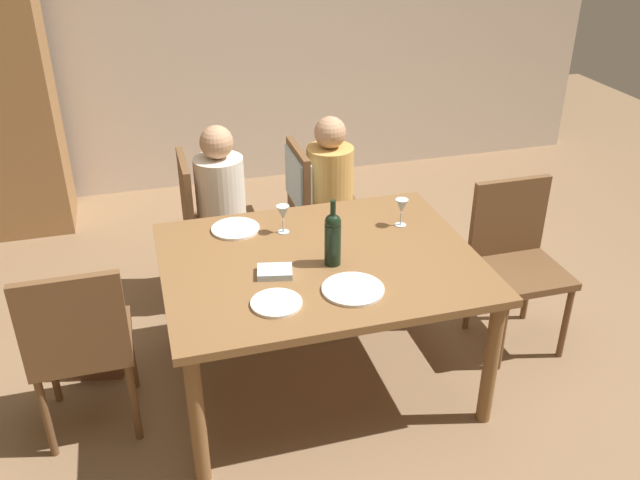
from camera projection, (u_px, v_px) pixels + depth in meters
ground_plane at (320, 376)px, 3.60m from camera, size 10.00×10.00×0.00m
rear_room_partition at (223, 18)px, 5.32m from camera, size 6.40×0.12×2.70m
dining_table at (320, 272)px, 3.29m from camera, size 1.50×1.18×0.73m
chair_far_right at (311, 197)px, 4.19m from camera, size 0.46×0.44×0.92m
chair_far_left at (208, 218)px, 4.07m from camera, size 0.44×0.44×0.92m
chair_right_end at (515, 253)px, 3.69m from camera, size 0.44×0.44×0.92m
chair_left_end at (80, 340)px, 3.00m from camera, size 0.44×0.44×0.92m
person_woman_host at (334, 188)px, 4.21m from camera, size 0.33×0.29×1.09m
person_man_bearded at (225, 200)px, 4.04m from camera, size 0.34×0.29×1.10m
wine_bottle_tall_green at (333, 237)px, 3.15m from camera, size 0.08×0.08×0.33m
wine_glass_near_left at (402, 207)px, 3.51m from camera, size 0.07×0.07×0.15m
wine_glass_centre at (283, 214)px, 3.44m from camera, size 0.07×0.07×0.15m
dinner_plate_host at (276, 303)px, 2.91m from camera, size 0.22×0.22×0.01m
dinner_plate_guest_left at (235, 229)px, 3.51m from camera, size 0.25×0.25×0.01m
dinner_plate_guest_right at (353, 289)px, 3.00m from camera, size 0.28×0.28×0.01m
folded_napkin at (275, 272)px, 3.12m from camera, size 0.18×0.15×0.03m
handbag at (95, 357)px, 3.57m from camera, size 0.30×0.17×0.22m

